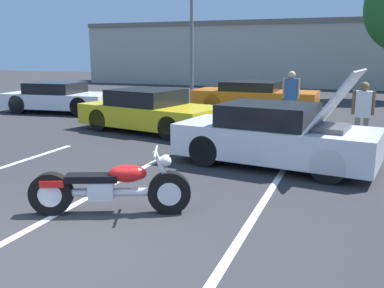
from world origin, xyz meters
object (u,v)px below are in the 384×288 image
(motorcycle, at_px, (110,188))
(show_car_hood_open, at_px, (276,136))
(parked_car_mid_right_row, at_px, (254,97))
(spectator_near_motorcycle, at_px, (363,110))
(parked_car_left_row, at_px, (59,98))
(spectator_by_show_car, at_px, (291,94))
(parked_car_mid_left_row, at_px, (150,111))
(light_pole, at_px, (193,2))

(motorcycle, relative_size, show_car_hood_open, 0.52)
(parked_car_mid_right_row, bearing_deg, show_car_hood_open, -72.99)
(motorcycle, bearing_deg, spectator_near_motorcycle, 36.65)
(motorcycle, xyz_separation_m, show_car_hood_open, (1.76, 3.59, 0.24))
(parked_car_left_row, relative_size, spectator_by_show_car, 2.51)
(motorcycle, xyz_separation_m, parked_car_mid_left_row, (-2.46, 6.29, 0.20))
(light_pole, distance_m, show_car_hood_open, 15.26)
(light_pole, bearing_deg, motorcycle, -73.26)
(light_pole, relative_size, parked_car_mid_left_row, 2.00)
(parked_car_mid_left_row, bearing_deg, spectator_by_show_car, 41.26)
(parked_car_mid_right_row, xyz_separation_m, parked_car_mid_left_row, (-1.95, -5.38, 0.00))
(parked_car_mid_left_row, bearing_deg, parked_car_mid_right_row, 82.04)
(parked_car_mid_right_row, height_order, spectator_near_motorcycle, spectator_near_motorcycle)
(parked_car_left_row, distance_m, parked_car_mid_right_row, 7.70)
(motorcycle, relative_size, parked_car_mid_left_row, 0.49)
(show_car_hood_open, bearing_deg, parked_car_mid_right_row, 113.86)
(motorcycle, height_order, parked_car_left_row, parked_car_left_row)
(show_car_hood_open, distance_m, parked_car_mid_right_row, 8.39)
(motorcycle, relative_size, spectator_near_motorcycle, 1.36)
(parked_car_mid_right_row, bearing_deg, spectator_near_motorcycle, -54.76)
(light_pole, bearing_deg, parked_car_mid_right_row, -47.73)
(spectator_near_motorcycle, distance_m, spectator_by_show_car, 3.34)
(light_pole, xyz_separation_m, spectator_near_motorcycle, (8.42, -10.79, -3.91))
(parked_car_mid_left_row, bearing_deg, light_pole, 115.77)
(spectator_near_motorcycle, xyz_separation_m, spectator_by_show_car, (-2.07, 2.62, 0.08))
(light_pole, distance_m, parked_car_mid_right_row, 7.92)
(parked_car_mid_left_row, relative_size, spectator_near_motorcycle, 2.74)
(parked_car_mid_left_row, bearing_deg, parked_car_left_row, 167.15)
(show_car_hood_open, height_order, parked_car_mid_right_row, show_car_hood_open)
(light_pole, distance_m, spectator_near_motorcycle, 14.23)
(motorcycle, relative_size, parked_car_mid_right_row, 0.46)
(light_pole, relative_size, spectator_near_motorcycle, 5.48)
(light_pole, height_order, spectator_by_show_car, light_pole)
(show_car_hood_open, xyz_separation_m, parked_car_mid_left_row, (-4.22, 2.70, -0.03))
(show_car_hood_open, relative_size, spectator_by_show_car, 2.42)
(parked_car_mid_left_row, height_order, spectator_by_show_car, spectator_by_show_car)
(parked_car_mid_right_row, relative_size, parked_car_mid_left_row, 1.08)
(show_car_hood_open, relative_size, spectator_near_motorcycle, 2.59)
(light_pole, bearing_deg, spectator_by_show_car, -52.09)
(spectator_near_motorcycle, bearing_deg, parked_car_left_row, 165.48)
(motorcycle, height_order, parked_car_mid_right_row, parked_car_mid_right_row)
(light_pole, distance_m, parked_car_mid_left_row, 11.45)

